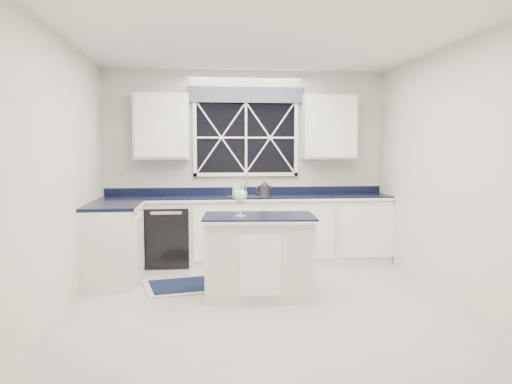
{
  "coord_description": "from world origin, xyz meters",
  "views": [
    {
      "loc": [
        -0.64,
        -4.91,
        1.61
      ],
      "look_at": [
        -0.06,
        0.4,
        1.13
      ],
      "focal_mm": 35.0,
      "sensor_mm": 36.0,
      "label": 1
    }
  ],
  "objects": [
    {
      "name": "ground",
      "position": [
        0.0,
        0.0,
        0.0
      ],
      "size": [
        4.5,
        4.5,
        0.0
      ],
      "primitive_type": "plane",
      "color": "#A7A7A3",
      "rests_on": "ground"
    },
    {
      "name": "back_wall",
      "position": [
        0.0,
        2.25,
        1.35
      ],
      "size": [
        4.0,
        0.1,
        2.7
      ],
      "primitive_type": "cube",
      "color": "silver",
      "rests_on": "ground"
    },
    {
      "name": "base_cabinets",
      "position": [
        -0.33,
        1.78,
        0.45
      ],
      "size": [
        3.99,
        1.6,
        0.9
      ],
      "color": "silver",
      "rests_on": "ground"
    },
    {
      "name": "countertop",
      "position": [
        0.0,
        1.95,
        0.92
      ],
      "size": [
        3.98,
        0.64,
        0.04
      ],
      "primitive_type": "cube",
      "color": "black",
      "rests_on": "base_cabinets"
    },
    {
      "name": "dishwasher",
      "position": [
        -1.1,
        1.95,
        0.41
      ],
      "size": [
        0.6,
        0.58,
        0.82
      ],
      "primitive_type": "cube",
      "color": "black",
      "rests_on": "ground"
    },
    {
      "name": "window",
      "position": [
        0.0,
        2.2,
        1.83
      ],
      "size": [
        1.65,
        0.09,
        1.26
      ],
      "color": "black",
      "rests_on": "ground"
    },
    {
      "name": "upper_cabinets",
      "position": [
        0.0,
        2.08,
        1.9
      ],
      "size": [
        3.1,
        0.34,
        0.9
      ],
      "color": "silver",
      "rests_on": "ground"
    },
    {
      "name": "faucet",
      "position": [
        0.0,
        2.14,
        1.1
      ],
      "size": [
        0.05,
        0.2,
        0.3
      ],
      "color": "#BCBBBE",
      "rests_on": "countertop"
    },
    {
      "name": "island",
      "position": [
        -0.03,
        0.35,
        0.44
      ],
      "size": [
        1.24,
        0.8,
        0.88
      ],
      "rotation": [
        0.0,
        0.0,
        -0.08
      ],
      "color": "silver",
      "rests_on": "ground"
    },
    {
      "name": "rug",
      "position": [
        -0.67,
        0.85,
        0.01
      ],
      "size": [
        1.38,
        1.01,
        0.02
      ],
      "rotation": [
        0.0,
        0.0,
        0.21
      ],
      "color": "#ACACA7",
      "rests_on": "ground"
    },
    {
      "name": "kettle",
      "position": [
        0.24,
        2.04,
        1.03
      ],
      "size": [
        0.26,
        0.22,
        0.19
      ],
      "rotation": [
        0.0,
        0.0,
        0.43
      ],
      "color": "#2A2A2C",
      "rests_on": "countertop"
    },
    {
      "name": "wine_glass",
      "position": [
        -0.23,
        0.3,
        1.09
      ],
      "size": [
        0.13,
        0.13,
        0.3
      ],
      "color": "silver",
      "rests_on": "island"
    },
    {
      "name": "soap_bottle",
      "position": [
        -0.15,
        2.16,
        1.03
      ],
      "size": [
        0.11,
        0.11,
        0.19
      ],
      "primitive_type": "imported",
      "rotation": [
        0.0,
        0.0,
        0.34
      ],
      "color": "silver",
      "rests_on": "countertop"
    }
  ]
}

